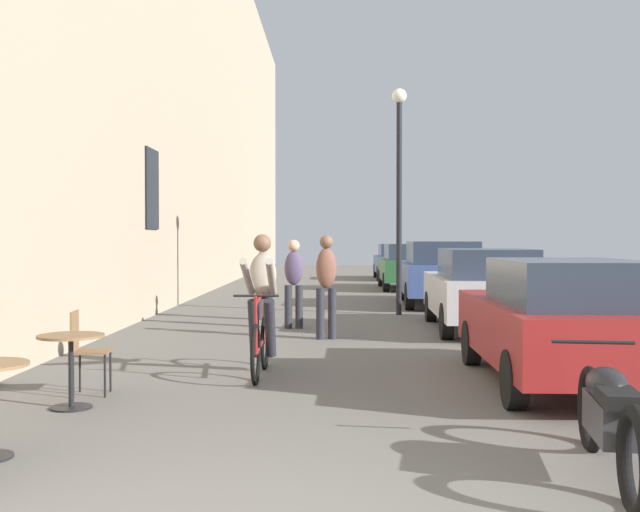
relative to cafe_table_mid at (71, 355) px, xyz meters
name	(u,v)px	position (x,y,z in m)	size (l,w,h in m)	color
building_facade_left	(155,22)	(-1.55, 10.41, 6.12)	(0.54, 68.00, 13.29)	tan
cafe_table_mid	(71,355)	(0.00, 0.00, 0.00)	(0.64, 0.64, 0.72)	black
cafe_chair_mid_toward_street	(85,346)	(-0.08, 0.65, 0.00)	(0.42, 0.42, 0.89)	black
cyclist_on_bicycle	(261,308)	(1.68, 1.96, 0.29)	(0.52, 1.76, 1.74)	black
pedestrian_near	(326,281)	(2.44, 5.23, 0.44)	(0.38, 0.30, 1.71)	#26262D
pedestrian_mid	(294,279)	(1.83, 6.72, 0.40)	(0.35, 0.25, 1.64)	#26262D
pedestrian_far	(264,274)	(1.16, 8.26, 0.41)	(0.35, 0.25, 1.65)	#26262D
street_lamp	(399,172)	(3.99, 9.32, 2.59)	(0.32, 0.32, 4.90)	black
parked_car_nearest	(560,320)	(5.10, 1.23, 0.22)	(1.77, 4.05, 1.43)	maroon
parked_car_second	(482,288)	(5.24, 6.45, 0.24)	(1.86, 4.20, 1.48)	#B7B7BC
parked_car_third	(440,272)	(5.20, 11.73, 0.30)	(1.99, 4.52, 1.59)	#384C84
parked_car_fourth	(408,266)	(5.01, 17.82, 0.25)	(1.80, 4.20, 1.49)	#23512D
parked_car_fifth	(396,261)	(5.14, 23.95, 0.23)	(1.74, 4.07, 1.44)	#384C84
parked_motorcycle	(610,418)	(4.48, -2.07, -0.12)	(0.62, 2.14, 0.92)	black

